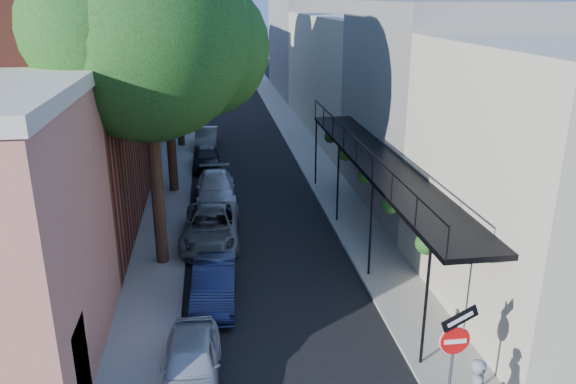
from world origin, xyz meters
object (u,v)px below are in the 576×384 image
object	(u,v)px
oak_far	(181,13)
parked_car_a	(191,363)
oak_mid	(173,45)
oak_near	(160,39)
parked_car_b	(214,284)
parked_car_c	(211,227)
parked_car_e	(206,158)
parked_car_f	(207,138)
parked_car_d	(216,188)
sign_post	(455,345)

from	to	relation	value
oak_far	parked_car_a	distance (m)	25.36
oak_mid	parked_car_a	xyz separation A→B (m)	(0.82, -15.13, -6.45)
parked_car_a	oak_near	bearing A→B (deg)	97.89
oak_mid	parked_car_b	bearing A→B (deg)	-82.64
parked_car_b	oak_mid	bearing A→B (deg)	100.88
parked_car_c	parked_car_e	world-z (taller)	parked_car_c
parked_car_a	parked_car_f	world-z (taller)	parked_car_f
oak_mid	parked_car_d	xyz separation A→B (m)	(1.65, -1.75, -6.42)
sign_post	oak_mid	bearing A→B (deg)	110.86
parked_car_a	parked_car_e	distance (m)	18.83
sign_post	parked_car_a	size ratio (longest dim) A/B	0.84
parked_car_b	parked_car_c	size ratio (longest dim) A/B	0.80
oak_mid	oak_far	distance (m)	9.12
oak_far	oak_mid	bearing A→B (deg)	-90.41
sign_post	parked_car_c	world-z (taller)	sign_post
sign_post	parked_car_e	distance (m)	21.68
sign_post	oak_near	xyz separation A→B (m)	(-6.53, 9.29, 5.84)
parked_car_c	parked_car_f	xyz separation A→B (m)	(-0.12, 15.03, -0.04)
oak_near	parked_car_f	distance (m)	17.97
oak_far	parked_car_a	xyz separation A→B (m)	(0.75, -24.17, -7.65)
parked_car_a	parked_car_e	size ratio (longest dim) A/B	0.97
oak_far	parked_car_a	size ratio (longest dim) A/B	3.34
oak_mid	oak_far	xyz separation A→B (m)	(0.06, 9.04, 1.20)
parked_car_d	parked_car_f	bearing A→B (deg)	92.15
oak_mid	parked_car_d	distance (m)	6.86
oak_mid	parked_car_b	distance (m)	12.97
oak_far	sign_post	bearing A→B (deg)	-76.09
sign_post	oak_near	bearing A→B (deg)	125.09
oak_far	parked_car_b	size ratio (longest dim) A/B	3.16
sign_post	oak_far	distance (m)	27.80
parked_car_d	parked_car_e	world-z (taller)	parked_car_d
oak_near	sign_post	bearing A→B (deg)	-54.91
parked_car_d	parked_car_e	size ratio (longest dim) A/B	1.19
parked_car_e	parked_car_b	bearing A→B (deg)	-90.02
parked_car_c	parked_car_f	distance (m)	15.03
parked_car_b	parked_car_c	xyz separation A→B (m)	(-0.06, 4.55, 0.04)
oak_mid	parked_car_a	size ratio (longest dim) A/B	2.86
oak_near	parked_car_d	distance (m)	9.68
parked_car_b	parked_car_e	xyz separation A→B (m)	(-0.22, 14.86, 0.00)
oak_far	parked_car_d	size ratio (longest dim) A/B	2.72
parked_car_a	oak_far	bearing A→B (deg)	93.56
parked_car_e	parked_car_c	bearing A→B (deg)	-89.96
parked_car_b	oak_far	bearing A→B (deg)	97.42
parked_car_a	parked_car_f	bearing A→B (deg)	90.69
sign_post	oak_far	bearing A→B (deg)	103.91
oak_far	parked_car_b	bearing A→B (deg)	-86.10
oak_mid	parked_car_b	size ratio (longest dim) A/B	2.71
parked_car_d	parked_car_e	distance (m)	5.47
oak_far	parked_car_b	distance (m)	21.64
oak_far	parked_car_c	bearing A→B (deg)	-85.18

